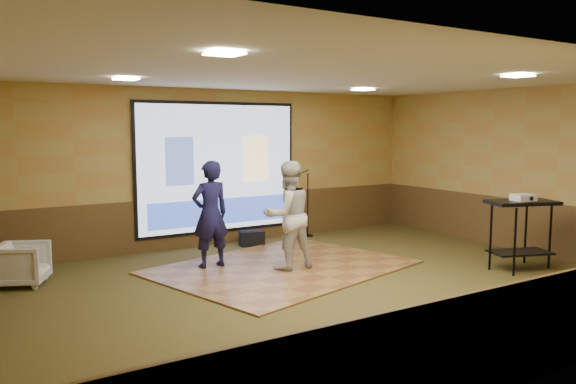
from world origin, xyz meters
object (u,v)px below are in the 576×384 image
projector_screen (219,169)px  projector (523,197)px  player_left (210,214)px  dance_floor (282,267)px  player_right (288,215)px  av_table (521,219)px  banquet_chair (22,264)px  mic_stand (306,213)px  duffel_bag (252,238)px

projector_screen → projector: size_ratio=10.37×
player_left → projector: (4.20, -2.69, 0.28)m
projector_screen → dance_floor: (0.07, -2.26, -1.46)m
projector_screen → player_left: bearing=-119.1°
player_right → player_left: bearing=-34.5°
av_table → banquet_chair: size_ratio=1.63×
projector_screen → player_right: projector_screen is taller
player_left → av_table: bearing=144.7°
mic_stand → dance_floor: bearing=-122.2°
projector_screen → dance_floor: projector_screen is taller
dance_floor → mic_stand: 2.77m
projector_screen → dance_floor: bearing=-88.3°
player_left → player_right: 1.25m
player_left → banquet_chair: player_left is taller
dance_floor → duffel_bag: (0.41, 1.82, 0.13)m
banquet_chair → mic_stand: bearing=-56.4°
projector → mic_stand: size_ratio=0.22×
dance_floor → av_table: av_table is taller
player_left → projector: bearing=144.4°
mic_stand → duffel_bag: bearing=-161.8°
av_table → projector: (-0.01, -0.02, 0.36)m
player_right → mic_stand: (1.79, 2.19, -0.40)m
player_left → projector: player_left is taller
player_right → dance_floor: bearing=-82.2°
projector → dance_floor: bearing=162.0°
projector_screen → banquet_chair: size_ratio=4.85×
player_right → av_table: (3.20, -1.92, -0.08)m
banquet_chair → duffel_bag: 4.19m
projector → duffel_bag: bearing=140.6°
dance_floor → player_left: player_left is taller
av_table → duffel_bag: av_table is taller
dance_floor → mic_stand: mic_stand is taller
player_left → av_table: size_ratio=1.55×
projector → banquet_chair: projector is taller
projector → mic_stand: 4.41m
player_left → dance_floor: bearing=146.0°
duffel_bag → projector_screen: bearing=137.9°
player_right → projector: (3.19, -1.94, 0.28)m
projector_screen → mic_stand: bearing=-6.6°
dance_floor → banquet_chair: banquet_chair is taller
player_left → duffel_bag: bearing=-141.8°
projector_screen → projector: 5.45m
player_left → projector_screen: bearing=-122.1°
banquet_chair → duffel_bag: (4.13, 0.70, -0.17)m
dance_floor → banquet_chair: 3.89m
player_left → duffel_bag: (1.41, 1.23, -0.75)m
player_left → av_table: player_left is taller
dance_floor → projector: (3.20, -2.09, 1.15)m
banquet_chair → av_table: bearing=-90.5°
dance_floor → player_right: player_right is taller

